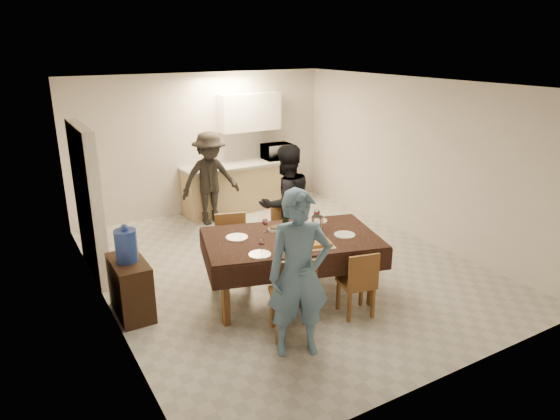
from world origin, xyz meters
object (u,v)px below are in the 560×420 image
Objects in this scene: person_near at (299,275)px; person_far at (286,204)px; water_jug at (126,246)px; console at (131,288)px; person_kitchen at (210,178)px; wine_bottle at (286,223)px; water_pitcher at (317,225)px; dining_table at (291,240)px; savoury_tart at (315,243)px; microwave at (277,151)px.

person_near is 2.37m from person_far.
water_jug is 0.22× the size of person_far.
person_kitchen is at bearing 50.06° from console.
water_jug is at bearing 163.23° from wine_bottle.
person_far is (0.20, 1.10, -0.07)m from water_pitcher.
person_kitchen is at bearing 50.06° from water_jug.
water_jug reaches higher than console.
console is 0.45× the size of person_kitchen.
dining_table is 1.43× the size of person_kitchen.
wine_bottle is 0.48m from savoury_tart.
person_far reaches higher than console.
person_near is at bearing -131.99° from water_pitcher.
savoury_tart is (1.97, -0.98, -0.03)m from water_jug.
wine_bottle is 0.81× the size of savoury_tart.
person_near is (-2.38, -4.58, -0.17)m from microwave.
console is 2.01m from wine_bottle.
water_pitcher is 0.13× the size of person_kitchen.
wine_bottle is at bearing -94.89° from person_kitchen.
person_far is at bearing 83.10° from person_near.
person_near reaches higher than microwave.
console is 1.80× the size of savoury_tart.
console is at bearing 163.72° from water_pitcher.
person_kitchen reaches higher than microwave.
wine_bottle is 0.20× the size of person_kitchen.
savoury_tart is 4.28m from microwave.
dining_table is at bearing 171.87° from water_pitcher.
water_jug is at bearing 153.59° from savoury_tart.
water_jug is 0.23× the size of person_kitchen.
person_kitchen is at bearing 88.19° from savoury_tart.
wine_bottle is at bearing -16.77° from console.
person_near is (-0.65, -0.67, 0.03)m from savoury_tart.
water_pitcher is at bearing -16.28° from console.
microwave is at bearing 78.30° from dining_table.
microwave is at bearing 83.30° from person_near.
microwave is (1.73, 3.91, 0.21)m from savoury_tart.
water_pitcher is at bearing 52.85° from savoury_tart.
dining_table is at bearing -17.74° from console.
dining_table is 7.05× the size of wine_bottle.
dining_table is at bearing -17.74° from water_jug.
wine_bottle is 3.05m from person_kitchen.
person_kitchen reaches higher than dining_table.
dining_table is 0.40m from savoury_tart.
savoury_tart is at bearing 66.15° from microwave.
wine_bottle reaches higher than console.
person_kitchen reaches higher than savoury_tart.
person_far is at bearing 78.04° from dining_table.
water_pitcher is (2.22, -0.65, 0.59)m from console.
console is 2.52m from person_far.
console is at bearing 149.43° from person_near.
console is (-1.87, 0.60, -0.44)m from dining_table.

